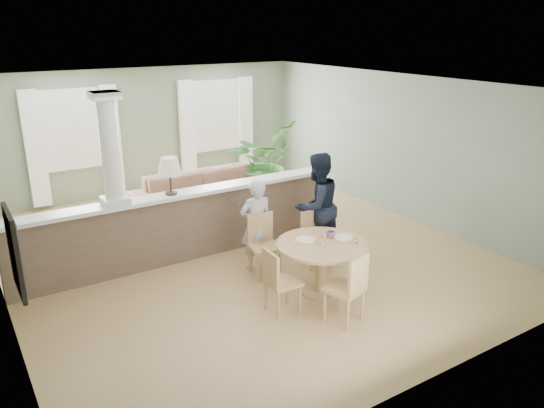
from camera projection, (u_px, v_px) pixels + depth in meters
ground at (240, 251)px, 8.76m from camera, size 8.00×8.00×0.00m
room_shell at (217, 136)px, 8.66m from camera, size 7.02×8.02×2.71m
pony_wall at (177, 218)px, 8.19m from camera, size 5.32×0.38×2.70m
sofa at (207, 195)px, 10.25m from camera, size 2.86×1.15×0.83m
houseplant at (262, 162)px, 11.09m from camera, size 1.96×1.93×1.65m
dining_table at (322, 253)px, 7.20m from camera, size 1.24×1.24×0.85m
chair_far_boy at (263, 242)px, 7.82m from camera, size 0.49×0.49×0.92m
chair_far_man at (316, 232)px, 8.16m from camera, size 0.49×0.49×0.94m
chair_near at (350, 286)px, 6.48m from camera, size 0.52×0.52×0.93m
chair_side at (278, 279)px, 6.72m from camera, size 0.42×0.42×0.88m
child_person at (256, 225)px, 7.93m from camera, size 0.56×0.41×1.41m
man_person at (317, 206)px, 8.28m from camera, size 0.90×0.74×1.71m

